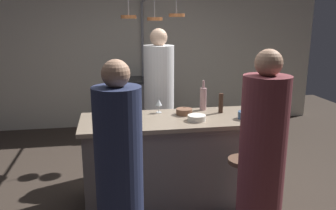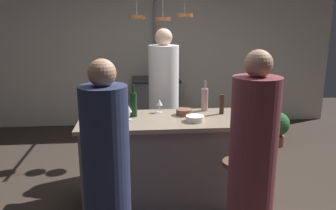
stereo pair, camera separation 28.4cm
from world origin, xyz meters
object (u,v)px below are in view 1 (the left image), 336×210
at_px(wine_glass_near_left_guest, 159,103).
at_px(potted_plant, 266,124).
at_px(mixing_bowl_wooden, 184,112).
at_px(wine_bottle_red, 134,105).
at_px(bar_stool_right, 241,190).
at_px(wine_bottle_green, 124,112).
at_px(mixing_bowl_blue, 245,115).
at_px(chef, 159,105).
at_px(bar_stool_left, 122,201).
at_px(wine_glass_near_right_guest, 130,110).
at_px(stove_range, 145,104).
at_px(pepper_mill, 221,103).
at_px(wine_bottle_rose, 203,98).
at_px(wine_glass_by_chef, 110,115).
at_px(guest_left, 120,180).
at_px(mixing_bowl_ceramic, 197,118).
at_px(guest_right, 261,166).

bearing_deg(wine_glass_near_left_guest, potted_plant, 33.64).
bearing_deg(mixing_bowl_wooden, wine_bottle_red, -179.22).
bearing_deg(wine_bottle_red, bar_stool_right, -39.18).
relative_size(wine_bottle_green, mixing_bowl_blue, 2.04).
distance_m(chef, bar_stool_right, 1.65).
bearing_deg(wine_bottle_red, bar_stool_left, -103.18).
xyz_separation_m(wine_glass_near_right_guest, mixing_bowl_blue, (1.14, -0.12, -0.07)).
relative_size(stove_range, chef, 0.50).
bearing_deg(bar_stool_right, wine_glass_near_left_guest, 126.04).
bearing_deg(wine_glass_near_left_guest, bar_stool_left, -117.50).
xyz_separation_m(wine_bottle_red, mixing_bowl_wooden, (0.52, 0.01, -0.10)).
height_order(bar_stool_left, mixing_bowl_blue, mixing_bowl_blue).
distance_m(pepper_mill, wine_bottle_rose, 0.21).
xyz_separation_m(bar_stool_left, wine_glass_near_left_guest, (0.44, 0.85, 0.63)).
height_order(bar_stool_right, wine_bottle_green, wine_bottle_green).
height_order(wine_bottle_red, wine_glass_by_chef, wine_bottle_red).
bearing_deg(potted_plant, pepper_mill, -131.88).
relative_size(chef, bar_stool_right, 2.59).
relative_size(chef, wine_glass_near_right_guest, 12.08).
distance_m(chef, wine_glass_near_right_guest, 1.01).
height_order(bar_stool_left, wine_glass_by_chef, wine_glass_by_chef).
distance_m(wine_bottle_rose, wine_glass_by_chef, 1.10).
bearing_deg(bar_stool_right, guest_left, -161.60).
xyz_separation_m(chef, mixing_bowl_blue, (0.72, -1.02, 0.12)).
bearing_deg(guest_left, mixing_bowl_ceramic, 47.30).
distance_m(guest_right, mixing_bowl_ceramic, 0.92).
bearing_deg(wine_glass_near_right_guest, mixing_bowl_ceramic, -9.35).
relative_size(pepper_mill, mixing_bowl_blue, 1.41).
relative_size(pepper_mill, wine_glass_near_left_guest, 1.44).
xyz_separation_m(chef, guest_right, (0.52, -1.86, -0.04)).
height_order(bar_stool_right, wine_bottle_red, wine_bottle_red).
relative_size(pepper_mill, mixing_bowl_ceramic, 1.17).
bearing_deg(bar_stool_left, wine_bottle_green, 84.02).
relative_size(bar_stool_left, wine_bottle_green, 2.24).
relative_size(guest_left, wine_bottle_rose, 4.93).
bearing_deg(mixing_bowl_blue, stove_range, 105.83).
distance_m(guest_right, mixing_bowl_wooden, 1.17).
distance_m(pepper_mill, wine_glass_near_left_guest, 0.66).
xyz_separation_m(bar_stool_right, wine_bottle_red, (-0.89, 0.72, 0.65)).
bearing_deg(bar_stool_left, guest_left, -93.68).
bearing_deg(stove_range, bar_stool_left, -99.74).
bearing_deg(wine_glass_near_right_guest, guest_right, -45.88).
relative_size(potted_plant, mixing_bowl_wooden, 3.07).
xyz_separation_m(bar_stool_right, potted_plant, (1.24, 2.08, -0.08)).
distance_m(bar_stool_right, bar_stool_left, 1.06).
bearing_deg(wine_glass_by_chef, stove_range, 76.92).
height_order(bar_stool_left, pepper_mill, pepper_mill).
bearing_deg(bar_stool_left, mixing_bowl_ceramic, 32.86).
distance_m(guest_left, wine_bottle_rose, 1.60).
height_order(guest_right, wine_bottle_red, guest_right).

